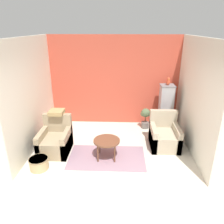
{
  "coord_description": "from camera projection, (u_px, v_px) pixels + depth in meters",
  "views": [
    {
      "loc": [
        0.23,
        -3.59,
        3.01
      ],
      "look_at": [
        0.0,
        1.55,
        0.98
      ],
      "focal_mm": 35.0,
      "sensor_mm": 36.0,
      "label": 1
    }
  ],
  "objects": [
    {
      "name": "ground_plane",
      "position": [
        109.0,
        184.0,
        4.45
      ],
      "size": [
        20.0,
        20.0,
        0.0
      ],
      "primitive_type": "plane",
      "color": "beige",
      "rests_on": "ground"
    },
    {
      "name": "wall_back_accent",
      "position": [
        114.0,
        81.0,
        6.85
      ],
      "size": [
        4.12,
        0.06,
        2.79
      ],
      "color": "#C64C38",
      "rests_on": "ground_plane"
    },
    {
      "name": "wall_left",
      "position": [
        31.0,
        95.0,
        5.47
      ],
      "size": [
        0.06,
        3.11,
        2.79
      ],
      "color": "silver",
      "rests_on": "ground_plane"
    },
    {
      "name": "wall_right",
      "position": [
        195.0,
        97.0,
        5.3
      ],
      "size": [
        0.06,
        3.11,
        2.79
      ],
      "color": "silver",
      "rests_on": "ground_plane"
    },
    {
      "name": "area_rug",
      "position": [
        107.0,
        157.0,
        5.36
      ],
      "size": [
        1.85,
        1.1,
        0.01
      ],
      "color": "gray",
      "rests_on": "ground_plane"
    },
    {
      "name": "coffee_table",
      "position": [
        107.0,
        142.0,
        5.2
      ],
      "size": [
        0.63,
        0.63,
        0.49
      ],
      "color": "brown",
      "rests_on": "ground_plane"
    },
    {
      "name": "armchair_left",
      "position": [
        55.0,
        141.0,
        5.54
      ],
      "size": [
        0.73,
        0.87,
        0.9
      ],
      "color": "#9E896B",
      "rests_on": "ground_plane"
    },
    {
      "name": "armchair_right",
      "position": [
        164.0,
        136.0,
        5.79
      ],
      "size": [
        0.73,
        0.87,
        0.9
      ],
      "color": "tan",
      "rests_on": "ground_plane"
    },
    {
      "name": "birdcage",
      "position": [
        166.0,
        108.0,
        6.64
      ],
      "size": [
        0.5,
        0.5,
        1.4
      ],
      "color": "slate",
      "rests_on": "ground_plane"
    },
    {
      "name": "parrot",
      "position": [
        168.0,
        81.0,
        6.33
      ],
      "size": [
        0.11,
        0.2,
        0.24
      ],
      "color": "#D14C2D",
      "rests_on": "birdcage"
    },
    {
      "name": "potted_plant",
      "position": [
        145.0,
        117.0,
        6.79
      ],
      "size": [
        0.3,
        0.27,
        0.65
      ],
      "color": "#66605B",
      "rests_on": "ground_plane"
    },
    {
      "name": "wicker_basket",
      "position": [
        39.0,
        163.0,
        4.89
      ],
      "size": [
        0.43,
        0.43,
        0.27
      ],
      "color": "tan",
      "rests_on": "ground_plane"
    },
    {
      "name": "throw_pillow",
      "position": [
        57.0,
        112.0,
        5.59
      ],
      "size": [
        0.37,
        0.37,
        0.1
      ],
      "color": "tan",
      "rests_on": "armchair_left"
    }
  ]
}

